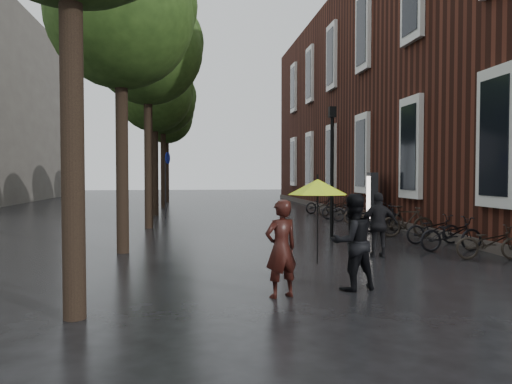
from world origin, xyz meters
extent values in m
plane|color=black|center=(0.00, 0.00, 0.00)|extent=(120.00, 120.00, 0.00)
cube|color=#38160F|center=(10.50, 19.50, 6.00)|extent=(10.00, 33.00, 12.00)
cube|color=silver|center=(5.45, 5.50, 3.00)|extent=(0.25, 1.60, 3.60)
cube|color=black|center=(5.35, 5.50, 3.00)|extent=(0.10, 1.20, 3.00)
cube|color=silver|center=(5.45, 10.50, 3.00)|extent=(0.25, 1.60, 3.60)
cube|color=black|center=(5.35, 10.50, 3.00)|extent=(0.10, 1.20, 3.00)
cube|color=silver|center=(5.45, 15.50, 3.00)|extent=(0.25, 1.60, 3.60)
cube|color=black|center=(5.35, 15.50, 3.00)|extent=(0.10, 1.20, 3.00)
cube|color=silver|center=(5.45, 15.50, 8.50)|extent=(0.25, 1.60, 3.60)
cube|color=black|center=(5.35, 15.50, 8.50)|extent=(0.10, 1.20, 3.00)
cube|color=silver|center=(5.45, 20.50, 3.00)|extent=(0.25, 1.60, 3.60)
cube|color=black|center=(5.35, 20.50, 3.00)|extent=(0.10, 1.20, 3.00)
cube|color=silver|center=(5.45, 20.50, 8.50)|extent=(0.25, 1.60, 3.60)
cube|color=black|center=(5.35, 20.50, 8.50)|extent=(0.10, 1.20, 3.00)
cube|color=silver|center=(5.45, 25.50, 3.00)|extent=(0.25, 1.60, 3.60)
cube|color=black|center=(5.35, 25.50, 3.00)|extent=(0.10, 1.20, 3.00)
cube|color=silver|center=(5.45, 25.50, 8.50)|extent=(0.25, 1.60, 3.60)
cube|color=black|center=(5.35, 25.50, 8.50)|extent=(0.10, 1.20, 3.00)
cube|color=silver|center=(5.45, 30.50, 3.00)|extent=(0.25, 1.60, 3.60)
cube|color=black|center=(5.35, 30.50, 3.00)|extent=(0.10, 1.20, 3.00)
cube|color=silver|center=(5.45, 30.50, 8.50)|extent=(0.25, 1.60, 3.60)
cube|color=black|center=(5.35, 30.50, 8.50)|extent=(0.10, 1.20, 3.00)
cube|color=#3F3833|center=(5.60, 19.50, 0.15)|extent=(0.40, 33.00, 0.30)
cylinder|color=black|center=(-4.00, 1.00, 2.34)|extent=(0.32, 0.32, 4.68)
cylinder|color=black|center=(-4.10, 7.00, 2.25)|extent=(0.32, 0.32, 4.51)
cylinder|color=black|center=(-3.90, 13.00, 2.48)|extent=(0.32, 0.32, 4.95)
cylinder|color=black|center=(-4.05, 19.00, 2.20)|extent=(0.32, 0.32, 4.40)
cylinder|color=black|center=(-3.95, 25.00, 2.39)|extent=(0.32, 0.32, 4.79)
cylinder|color=black|center=(-4.00, 31.00, 2.28)|extent=(0.32, 0.32, 4.57)
imported|color=black|center=(-0.86, 1.83, 0.82)|extent=(0.70, 0.58, 1.64)
imported|color=black|center=(0.49, 2.19, 0.86)|extent=(0.97, 0.83, 1.71)
cylinder|color=black|center=(-0.20, 1.97, 1.18)|extent=(0.02, 0.02, 1.32)
cone|color=#C6EC18|center=(-0.20, 1.97, 1.84)|extent=(1.04, 1.04, 0.26)
cylinder|color=black|center=(-0.20, 1.97, 2.01)|extent=(0.02, 0.02, 0.08)
imported|color=black|center=(2.28, 5.47, 0.80)|extent=(1.00, 0.54, 1.61)
imported|color=black|center=(4.78, 4.76, 0.42)|extent=(1.67, 0.85, 0.84)
imported|color=black|center=(4.54, 6.12, 0.46)|extent=(1.77, 0.66, 0.92)
imported|color=black|center=(4.75, 7.49, 0.44)|extent=(1.67, 0.60, 0.87)
imported|color=black|center=(4.67, 9.11, 0.51)|extent=(1.76, 0.73, 1.03)
imported|color=black|center=(4.46, 10.53, 0.50)|extent=(1.72, 0.81, 0.99)
imported|color=black|center=(4.75, 11.97, 0.47)|extent=(1.86, 0.85, 0.94)
imported|color=black|center=(4.74, 13.32, 0.44)|extent=(1.76, 0.85, 0.89)
imported|color=black|center=(4.64, 14.59, 0.46)|extent=(1.81, 0.77, 0.93)
imported|color=black|center=(4.48, 15.89, 0.45)|extent=(1.78, 0.78, 0.90)
imported|color=black|center=(4.76, 17.42, 0.46)|extent=(1.74, 0.61, 0.92)
imported|color=black|center=(4.43, 18.95, 0.46)|extent=(1.86, 1.01, 0.93)
cube|color=black|center=(4.96, 12.98, 1.06)|extent=(0.29, 1.41, 2.12)
cube|color=silver|center=(4.80, 12.98, 1.11)|extent=(0.04, 1.18, 1.74)
cylinder|color=black|center=(2.29, 9.63, 2.00)|extent=(0.12, 0.12, 3.99)
cube|color=black|center=(2.29, 9.63, 4.09)|extent=(0.22, 0.22, 0.35)
sphere|color=#FFE5B2|center=(2.29, 9.63, 4.09)|extent=(0.18, 0.18, 0.18)
cylinder|color=#262628|center=(-3.49, 17.71, 1.41)|extent=(0.07, 0.07, 2.82)
cylinder|color=navy|center=(-3.38, 17.71, 2.82)|extent=(0.03, 0.56, 0.56)
camera|label=1|loc=(-2.38, -6.30, 2.06)|focal=35.00mm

